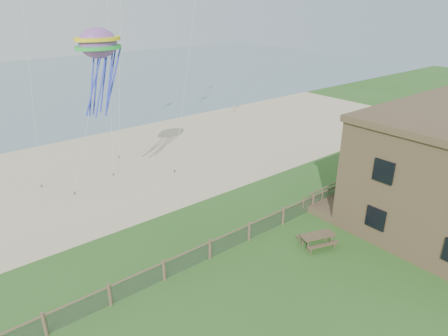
{
  "coord_description": "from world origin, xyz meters",
  "views": [
    {
      "loc": [
        -14.32,
        -9.24,
        13.62
      ],
      "look_at": [
        -0.35,
        8.0,
        4.25
      ],
      "focal_mm": 32.0,
      "sensor_mm": 36.0,
      "label": 1
    }
  ],
  "objects": [
    {
      "name": "sand_beach",
      "position": [
        0.0,
        22.0,
        0.0
      ],
      "size": [
        72.0,
        20.0,
        0.02
      ],
      "primitive_type": "cube",
      "color": "#BDAD89",
      "rests_on": "ground"
    },
    {
      "name": "ground",
      "position": [
        0.0,
        0.0,
        0.0
      ],
      "size": [
        160.0,
        160.0,
        0.0
      ],
      "primitive_type": "plane",
      "color": "#2D5B1F",
      "rests_on": "ground"
    },
    {
      "name": "picnic_table",
      "position": [
        2.78,
        3.0,
        0.43
      ],
      "size": [
        2.44,
        2.13,
        0.86
      ],
      "primitive_type": null,
      "rotation": [
        0.0,
        0.0,
        -0.33
      ],
      "color": "brown",
      "rests_on": "ground"
    },
    {
      "name": "motel_deck",
      "position": [
        13.0,
        5.0,
        0.25
      ],
      "size": [
        15.0,
        2.0,
        0.5
      ],
      "primitive_type": "cube",
      "color": "brown",
      "rests_on": "ground"
    },
    {
      "name": "chainlink_fence",
      "position": [
        0.0,
        6.0,
        0.55
      ],
      "size": [
        36.2,
        0.2,
        1.25
      ],
      "primitive_type": null,
      "color": "brown",
      "rests_on": "ground"
    },
    {
      "name": "ocean",
      "position": [
        0.0,
        66.0,
        0.0
      ],
      "size": [
        160.0,
        68.0,
        0.02
      ],
      "primitive_type": "cube",
      "color": "slate",
      "rests_on": "ground"
    },
    {
      "name": "octopus_kite",
      "position": [
        -4.08,
        15.92,
        9.57
      ],
      "size": [
        3.53,
        3.09,
        6.06
      ],
      "primitive_type": null,
      "rotation": [
        0.0,
        0.0,
        -0.41
      ],
      "color": "#F72759"
    }
  ]
}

